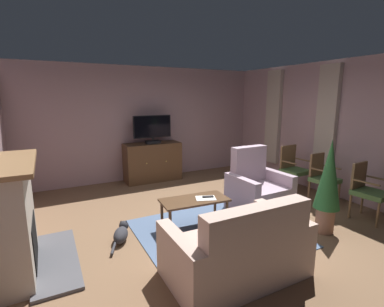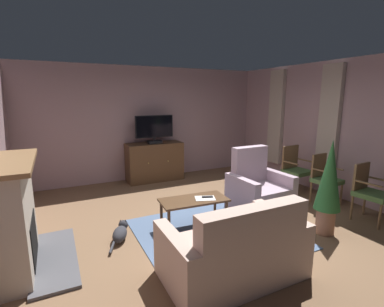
{
  "view_description": "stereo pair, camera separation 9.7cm",
  "coord_description": "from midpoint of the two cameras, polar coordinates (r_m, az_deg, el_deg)",
  "views": [
    {
      "loc": [
        -2.18,
        -3.57,
        1.98
      ],
      "look_at": [
        -0.11,
        0.4,
        1.08
      ],
      "focal_mm": 26.33,
      "sensor_mm": 36.0,
      "label": 1
    },
    {
      "loc": [
        -2.1,
        -3.62,
        1.98
      ],
      "look_at": [
        -0.11,
        0.4,
        1.08
      ],
      "focal_mm": 26.33,
      "sensor_mm": 36.0,
      "label": 2
    }
  ],
  "objects": [
    {
      "name": "ground_plane",
      "position": [
        4.63,
        4.16,
        -14.18
      ],
      "size": [
        6.41,
        6.57,
        0.04
      ],
      "primitive_type": "cube",
      "color": "brown"
    },
    {
      "name": "wall_back",
      "position": [
        7.0,
        -8.42,
        6.06
      ],
      "size": [
        6.41,
        0.1,
        2.69
      ],
      "primitive_type": "cube",
      "color": "gray",
      "rests_on": "ground_plane"
    },
    {
      "name": "wall_right_with_window",
      "position": [
        6.26,
        28.43,
        4.21
      ],
      "size": [
        0.1,
        6.57,
        2.69
      ],
      "primitive_type": "cube",
      "color": "#A6858B",
      "rests_on": "ground_plane"
    },
    {
      "name": "curtain_panel_near",
      "position": [
        6.29,
        26.4,
        5.65
      ],
      "size": [
        0.1,
        0.44,
        2.26
      ],
      "primitive_type": "cube",
      "color": "#B2A393"
    },
    {
      "name": "curtain_panel_far",
      "position": [
        7.29,
        17.02,
        6.96
      ],
      "size": [
        0.1,
        0.44,
        2.26
      ],
      "primitive_type": "cube",
      "color": "#B2A393"
    },
    {
      "name": "rug_central",
      "position": [
        4.33,
        5.21,
        -15.76
      ],
      "size": [
        2.14,
        2.03,
        0.01
      ],
      "primitive_type": "cube",
      "color": "slate",
      "rests_on": "ground_plane"
    },
    {
      "name": "fireplace",
      "position": [
        3.85,
        -32.32,
        -11.11
      ],
      "size": [
        0.93,
        1.45,
        1.29
      ],
      "color": "#4C4C51",
      "rests_on": "ground_plane"
    },
    {
      "name": "tv_cabinet",
      "position": [
        6.82,
        -7.18,
        -1.82
      ],
      "size": [
        1.32,
        0.56,
        0.91
      ],
      "color": "#352315",
      "rests_on": "ground_plane"
    },
    {
      "name": "television",
      "position": [
        6.63,
        -7.2,
        5.04
      ],
      "size": [
        0.9,
        0.2,
        0.65
      ],
      "color": "black",
      "rests_on": "tv_cabinet"
    },
    {
      "name": "coffee_table",
      "position": [
        4.33,
        1.03,
        -9.94
      ],
      "size": [
        1.05,
        0.55,
        0.46
      ],
      "color": "#4C331E",
      "rests_on": "ground_plane"
    },
    {
      "name": "tv_remote",
      "position": [
        4.37,
        3.78,
        -8.79
      ],
      "size": [
        0.18,
        0.1,
        0.02
      ],
      "primitive_type": "cube",
      "rotation": [
        0.0,
        0.0,
        5.95
      ],
      "color": "black",
      "rests_on": "coffee_table"
    },
    {
      "name": "folded_newspaper",
      "position": [
        4.34,
        3.32,
        -9.04
      ],
      "size": [
        0.36,
        0.31,
        0.01
      ],
      "primitive_type": "cube",
      "rotation": [
        0.0,
        0.0,
        -0.37
      ],
      "color": "silver",
      "rests_on": "coffee_table"
    },
    {
      "name": "sofa_floral",
      "position": [
        3.3,
        9.6,
        -19.02
      ],
      "size": [
        1.53,
        0.9,
        0.94
      ],
      "color": "#BC9E8E",
      "rests_on": "ground_plane"
    },
    {
      "name": "armchair_angled_to_table",
      "position": [
        5.14,
        13.78,
        -7.4
      ],
      "size": [
        0.97,
        0.84,
        1.11
      ],
      "color": "#AD93A3",
      "rests_on": "ground_plane"
    },
    {
      "name": "side_chair_far_end",
      "position": [
        5.39,
        32.8,
        -6.37
      ],
      "size": [
        0.48,
        0.52,
        0.92
      ],
      "color": "#4C703D",
      "rests_on": "ground_plane"
    },
    {
      "name": "side_chair_nearest_door",
      "position": [
        5.84,
        25.67,
        -4.36
      ],
      "size": [
        0.46,
        0.46,
        0.93
      ],
      "color": "#4C703D",
      "rests_on": "ground_plane"
    },
    {
      "name": "side_chair_tucked_against_wall",
      "position": [
        6.29,
        20.54,
        -2.76
      ],
      "size": [
        0.52,
        0.49,
        0.97
      ],
      "color": "#4C703D",
      "rests_on": "ground_plane"
    },
    {
      "name": "potted_plant_tall_palm_by_window",
      "position": [
        4.51,
        26.57,
        -5.3
      ],
      "size": [
        0.37,
        0.37,
        1.4
      ],
      "color": "#99664C",
      "rests_on": "ground_plane"
    },
    {
      "name": "cat",
      "position": [
        4.23,
        -13.66,
        -15.33
      ],
      "size": [
        0.39,
        0.64,
        0.21
      ],
      "color": "#2D2D33",
      "rests_on": "ground_plane"
    }
  ]
}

